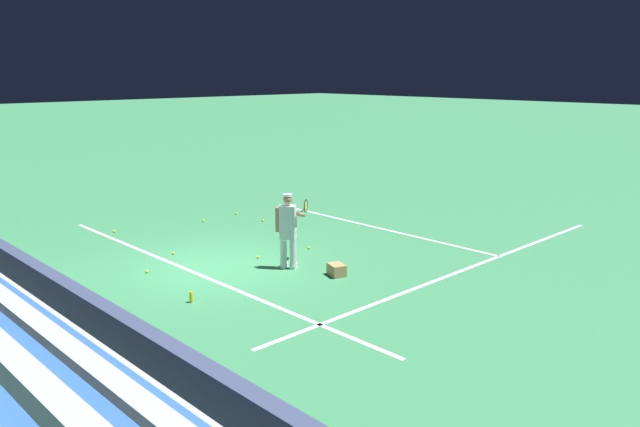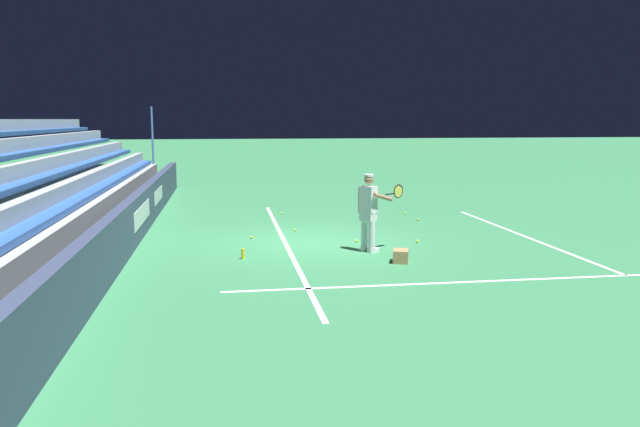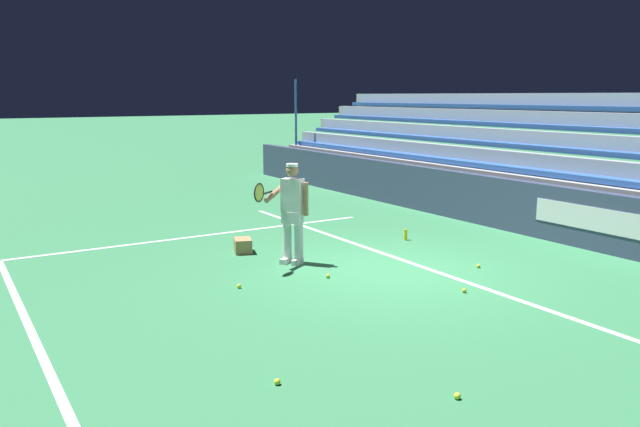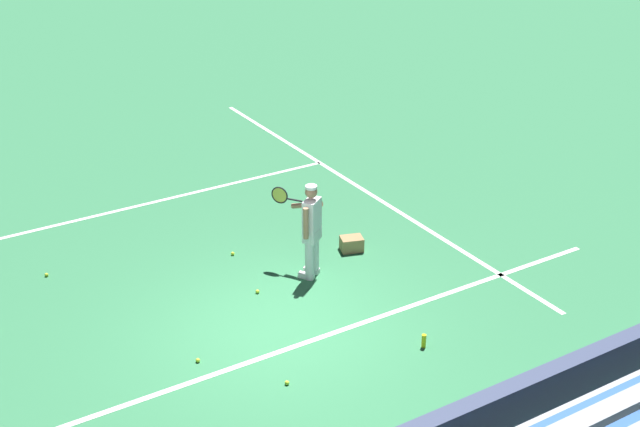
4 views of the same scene
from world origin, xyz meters
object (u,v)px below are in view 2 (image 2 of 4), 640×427
tennis_ball_stray_back (405,213)px  water_bottle (243,254)px  tennis_player (369,212)px  tennis_ball_toward_net (418,220)px  tennis_ball_by_box (251,237)px  tennis_ball_far_left (282,213)px  ball_box_cardboard (401,256)px  tennis_ball_on_baseline (417,241)px  tennis_ball_midcourt (365,215)px  tennis_ball_far_right (357,241)px  tennis_ball_near_player (295,230)px

tennis_ball_stray_back → water_bottle: (5.54, -5.14, 0.08)m
tennis_player → tennis_ball_toward_net: bearing=148.7°
tennis_ball_stray_back → water_bottle: bearing=-42.8°
tennis_ball_by_box → tennis_ball_far_left: (-3.85, 1.10, 0.00)m
ball_box_cardboard → tennis_ball_on_baseline: ball_box_cardboard is taller
ball_box_cardboard → tennis_ball_toward_net: bearing=158.6°
tennis_ball_by_box → tennis_ball_midcourt: same height
tennis_ball_toward_net → tennis_ball_far_right: bearing=-40.4°
tennis_ball_stray_back → tennis_ball_near_player: bearing=-56.3°
tennis_ball_far_right → tennis_ball_near_player: bearing=-142.7°
tennis_ball_far_right → tennis_player: bearing=2.3°
ball_box_cardboard → tennis_ball_toward_net: (-5.04, 1.98, -0.10)m
tennis_player → tennis_ball_stray_back: 5.80m
water_bottle → tennis_ball_far_right: bearing=117.1°
water_bottle → tennis_ball_stray_back: bearing=137.2°
ball_box_cardboard → tennis_ball_far_left: bearing=-165.3°
ball_box_cardboard → tennis_ball_far_left: size_ratio=6.06×
tennis_ball_by_box → tennis_ball_stray_back: bearing=124.2°
tennis_ball_far_right → tennis_ball_near_player: 2.12m
tennis_ball_midcourt → tennis_ball_toward_net: bearing=48.2°
tennis_player → tennis_ball_toward_net: 4.67m
tennis_ball_by_box → tennis_ball_far_left: same height
ball_box_cardboard → water_bottle: 3.28m
tennis_player → water_bottle: bearing=-83.4°
tennis_ball_midcourt → ball_box_cardboard: bearing=-6.2°
tennis_ball_by_box → tennis_ball_near_player: 1.44m
tennis_ball_far_right → tennis_ball_near_player: size_ratio=1.00×
tennis_ball_stray_back → tennis_ball_far_left: 3.80m
tennis_ball_by_box → tennis_ball_stray_back: same height
tennis_player → tennis_ball_midcourt: bearing=168.1°
tennis_player → tennis_ball_far_left: bearing=-166.4°
ball_box_cardboard → tennis_ball_far_right: (-2.19, -0.45, -0.10)m
tennis_ball_far_right → tennis_ball_near_player: same height
tennis_player → tennis_ball_far_right: tennis_player is taller
tennis_ball_far_right → tennis_ball_on_baseline: same height
tennis_ball_far_right → tennis_ball_stray_back: size_ratio=1.00×
water_bottle → tennis_ball_by_box: bearing=173.0°
ball_box_cardboard → tennis_ball_stray_back: bearing=162.8°
tennis_ball_stray_back → tennis_ball_near_player: size_ratio=1.00×
tennis_ball_far_right → tennis_ball_stray_back: (-4.15, 2.41, 0.00)m
tennis_player → tennis_ball_by_box: (-1.91, -2.50, -0.86)m
ball_box_cardboard → water_bottle: ball_box_cardboard is taller
tennis_ball_by_box → water_bottle: water_bottle is taller
tennis_ball_on_baseline → tennis_ball_toward_net: bearing=162.0°
tennis_player → tennis_ball_far_left: (-5.76, -1.40, -0.86)m
tennis_player → tennis_ball_stray_back: tennis_player is taller
tennis_ball_by_box → tennis_ball_on_baseline: same height
tennis_player → ball_box_cardboard: 1.41m
tennis_ball_midcourt → tennis_ball_on_baseline: 4.28m
tennis_player → tennis_ball_midcourt: 5.28m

